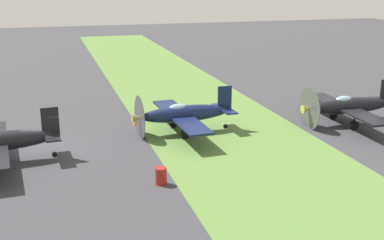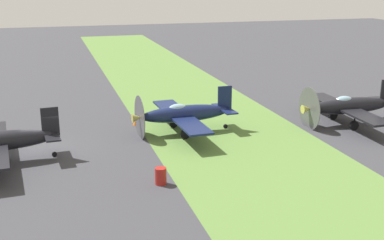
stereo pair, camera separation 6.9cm
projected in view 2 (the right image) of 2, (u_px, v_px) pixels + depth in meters
ground_plane at (46, 151)px, 31.00m from camera, size 160.00×160.00×0.00m
grass_verge at (228, 135)px, 34.21m from camera, size 120.00×11.00×0.01m
airplane_wingman at (183, 114)px, 34.30m from camera, size 8.99×7.13×3.21m
airplane_trail at (349, 106)px, 36.24m from camera, size 9.20×7.32×3.30m
fuel_drum at (161, 176)px, 26.01m from camera, size 0.60×0.60×0.90m
runway_marker_cone at (135, 122)px, 36.36m from camera, size 0.36×0.36×0.44m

